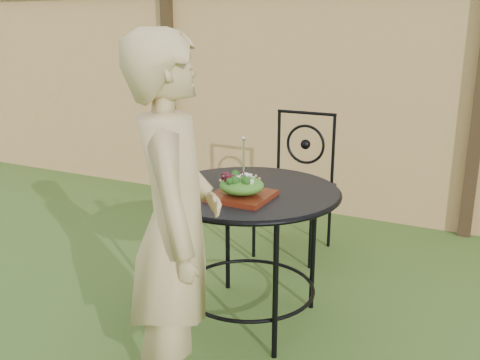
{
  "coord_description": "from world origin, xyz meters",
  "views": [
    {
      "loc": [
        1.47,
        -1.95,
        1.5
      ],
      "look_at": [
        0.29,
        0.4,
        0.75
      ],
      "focal_mm": 40.0,
      "sensor_mm": 36.0,
      "label": 1
    }
  ],
  "objects": [
    {
      "name": "diner",
      "position": [
        0.38,
        -0.34,
        0.75
      ],
      "size": [
        0.59,
        0.66,
        1.51
      ],
      "primitive_type": "imported",
      "rotation": [
        0.0,
        0.0,
        2.1
      ],
      "color": "tan",
      "rests_on": "ground"
    },
    {
      "name": "fork",
      "position": [
        0.41,
        0.2,
        0.92
      ],
      "size": [
        0.01,
        0.01,
        0.18
      ],
      "primitive_type": "cylinder",
      "color": "silver",
      "rests_on": "salad"
    },
    {
      "name": "fence",
      "position": [
        -0.0,
        2.19,
        0.95
      ],
      "size": [
        8.0,
        0.12,
        1.9
      ],
      "color": "#F2BC77",
      "rests_on": "ground"
    },
    {
      "name": "salad",
      "position": [
        0.4,
        0.2,
        0.79
      ],
      "size": [
        0.21,
        0.21,
        0.08
      ],
      "primitive_type": "ellipsoid",
      "color": "#235614",
      "rests_on": "salad_plate"
    },
    {
      "name": "patio_table",
      "position": [
        0.37,
        0.35,
        0.59
      ],
      "size": [
        0.92,
        0.92,
        0.72
      ],
      "color": "black",
      "rests_on": "ground"
    },
    {
      "name": "patio_chair",
      "position": [
        0.25,
        1.34,
        0.5
      ],
      "size": [
        0.46,
        0.46,
        0.95
      ],
      "color": "black",
      "rests_on": "ground"
    },
    {
      "name": "salad_plate",
      "position": [
        0.4,
        0.2,
        0.74
      ],
      "size": [
        0.27,
        0.27,
        0.02
      ],
      "primitive_type": "cube",
      "color": "#3E0E08",
      "rests_on": "patio_table"
    },
    {
      "name": "ground",
      "position": [
        0.0,
        0.0,
        0.0
      ],
      "size": [
        60.0,
        60.0,
        0.0
      ],
      "primitive_type": "plane",
      "color": "#264416",
      "rests_on": "ground"
    },
    {
      "name": "drinking_glass",
      "position": [
        0.03,
        0.29,
        0.79
      ],
      "size": [
        0.08,
        0.08,
        0.14
      ],
      "primitive_type": "cylinder",
      "color": "#0D839C",
      "rests_on": "patio_table"
    }
  ]
}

